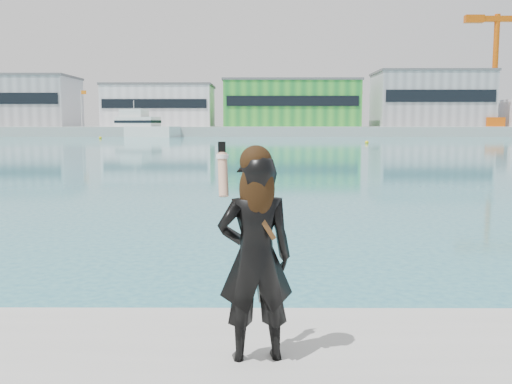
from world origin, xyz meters
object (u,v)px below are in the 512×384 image
motor_yacht (140,127)px  woman (255,252)px  buoy_far (100,139)px  dock_crane (501,66)px  buoy_near (367,144)px

motor_yacht → woman: bearing=-55.2°
buoy_far → woman: woman is taller
buoy_far → dock_crane: bearing=18.7°
motor_yacht → buoy_far: 16.63m
buoy_near → buoy_far: (-41.61, 24.75, 0.00)m
buoy_near → woman: bearing=-101.3°
dock_crane → woman: (-52.48, -122.15, -13.47)m
dock_crane → motor_yacht: bearing=-171.9°
woman → dock_crane: bearing=-122.3°
motor_yacht → buoy_far: (-3.51, -16.12, -2.04)m
buoy_far → woman: size_ratio=0.32×
motor_yacht → buoy_near: motor_yacht is taller
motor_yacht → buoy_far: size_ratio=32.05×
buoy_near → buoy_far: size_ratio=1.00×
dock_crane → buoy_far: size_ratio=48.00×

